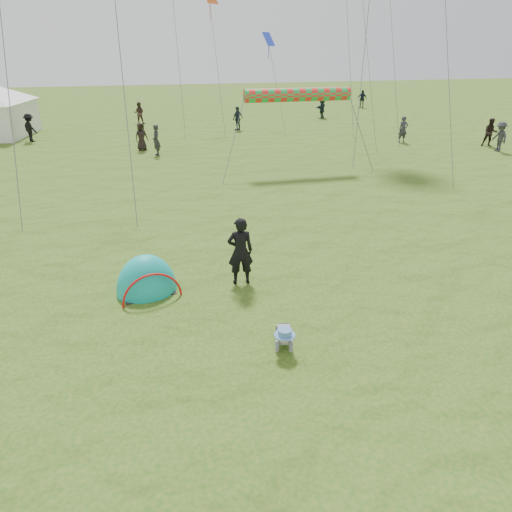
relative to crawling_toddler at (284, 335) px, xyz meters
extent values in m
plane|color=#255412|center=(-0.77, 0.40, -0.30)|extent=(140.00, 140.00, 0.00)
ellipsoid|color=teal|center=(-2.76, 3.16, -0.30)|extent=(1.80, 1.60, 2.02)
imported|color=black|center=(-0.29, 3.04, 0.62)|extent=(0.70, 0.48, 1.85)
imported|color=#2E2C36|center=(13.87, 19.45, 0.52)|extent=(0.62, 0.43, 1.65)
imported|color=black|center=(18.49, 17.05, 0.54)|extent=(1.04, 0.97, 1.70)
imported|color=black|center=(19.17, 36.62, 0.54)|extent=(1.04, 0.91, 1.68)
imported|color=#2D2D32|center=(18.04, 15.68, 0.55)|extent=(0.71, 1.15, 1.72)
imported|color=black|center=(-2.61, 20.95, 0.50)|extent=(0.93, 0.80, 1.61)
imported|color=#18282F|center=(12.64, 30.76, 0.55)|extent=(1.46, 1.51, 1.72)
imported|color=#443128|center=(-12.48, 30.35, 0.59)|extent=(0.89, 0.71, 1.80)
imported|color=#1F2835|center=(4.39, 26.44, 0.55)|extent=(1.06, 0.92, 1.70)
imported|color=black|center=(-9.62, 25.42, 0.58)|extent=(1.24, 1.30, 1.77)
imported|color=#252529|center=(-1.80, 19.29, 0.56)|extent=(0.55, 0.71, 1.72)
imported|color=#412C27|center=(-2.65, 31.26, 0.54)|extent=(0.92, 0.78, 1.68)
cylinder|color=red|center=(4.98, 14.53, 3.31)|extent=(5.27, 0.64, 0.64)
plane|color=blue|center=(7.30, 28.73, 5.86)|extent=(1.17, 1.17, 0.95)
camera|label=1|loc=(-2.44, -7.60, 5.54)|focal=32.00mm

